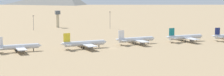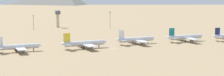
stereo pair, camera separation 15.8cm
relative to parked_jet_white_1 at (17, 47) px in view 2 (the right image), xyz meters
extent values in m
plane|color=#9E8460|center=(66.97, -8.21, -3.63)|extent=(4000.00, 4000.00, 0.00)
cylinder|color=silver|center=(0.33, 0.02, 0.03)|extent=(28.03, 4.77, 3.49)
cone|color=silver|center=(15.49, 0.72, 0.03)|extent=(2.77, 3.43, 3.31)
cube|color=silver|center=(-11.70, -4.03, 0.38)|extent=(3.06, 6.05, 0.31)
cube|color=silver|center=(1.21, 0.06, -0.49)|extent=(7.21, 28.14, 0.49)
cylinder|color=slate|center=(1.77, 6.63, -1.71)|extent=(3.22, 2.06, 1.92)
cylinder|color=slate|center=(2.38, -6.44, -1.71)|extent=(3.22, 2.06, 1.92)
cylinder|color=black|center=(10.93, 0.50, -2.67)|extent=(0.61, 0.61, 1.92)
cylinder|color=black|center=(-1.07, 2.05, -2.67)|extent=(0.61, 0.61, 1.92)
cylinder|color=black|center=(-0.87, -2.14, -2.67)|extent=(0.61, 0.61, 1.92)
cylinder|color=silver|center=(47.08, -2.07, 0.33)|extent=(30.39, 6.08, 3.77)
cone|color=silver|center=(63.45, -0.81, 0.33)|extent=(3.10, 3.79, 3.58)
cone|color=silver|center=(30.72, -3.33, 0.90)|extent=(4.01, 3.49, 3.21)
cube|color=yellow|center=(33.91, -3.08, 5.29)|extent=(4.93, 0.85, 6.13)
cube|color=silver|center=(33.62, 0.68, 0.71)|extent=(3.50, 6.63, 0.34)
cube|color=silver|center=(34.20, -6.85, 0.71)|extent=(3.50, 6.63, 0.34)
cube|color=silver|center=(48.02, -2.00, -0.23)|extent=(8.72, 30.59, 0.53)
cylinder|color=slate|center=(48.42, 5.13, -1.55)|extent=(3.55, 2.33, 2.08)
cylinder|color=slate|center=(49.51, -8.98, -1.55)|extent=(3.55, 2.33, 2.08)
cylinder|color=black|center=(58.52, -1.19, -2.59)|extent=(0.66, 0.66, 2.08)
cylinder|color=black|center=(45.50, 0.08, -2.59)|extent=(0.66, 0.66, 2.08)
cylinder|color=black|center=(45.85, -4.44, -2.59)|extent=(0.66, 0.66, 2.08)
cylinder|color=silver|center=(91.02, 4.86, 0.21)|extent=(29.45, 6.06, 3.66)
cone|color=silver|center=(106.87, 6.17, 0.21)|extent=(3.02, 3.69, 3.47)
cone|color=silver|center=(75.17, 3.55, 0.76)|extent=(3.90, 3.40, 3.11)
cube|color=white|center=(78.27, 3.80, 5.01)|extent=(4.77, 0.85, 5.94)
cube|color=silver|center=(77.96, 7.45, 0.58)|extent=(3.43, 6.43, 0.33)
cube|color=silver|center=(78.57, 0.16, 0.58)|extent=(3.43, 6.43, 0.33)
cube|color=silver|center=(91.93, 4.93, -0.34)|extent=(8.61, 29.66, 0.51)
cylinder|color=slate|center=(92.27, 11.84, -1.62)|extent=(3.44, 2.28, 2.01)
cylinder|color=slate|center=(93.40, -1.82, -1.62)|extent=(3.44, 2.28, 2.01)
cylinder|color=black|center=(102.09, 5.77, -2.62)|extent=(0.64, 0.64, 2.01)
cylinder|color=black|center=(89.47, 6.93, -2.62)|extent=(0.64, 0.64, 2.01)
cylinder|color=black|center=(89.83, 2.56, -2.62)|extent=(0.64, 0.64, 2.01)
cylinder|color=silver|center=(134.56, 3.64, 0.27)|extent=(29.84, 5.32, 3.71)
cone|color=silver|center=(150.68, 4.52, 0.27)|extent=(2.97, 3.67, 3.52)
cone|color=silver|center=(118.45, 2.76, 0.82)|extent=(3.88, 3.35, 3.15)
cube|color=#14727A|center=(121.60, 2.94, 5.14)|extent=(4.84, 0.73, 6.03)
cube|color=silver|center=(121.40, 6.64, 0.64)|extent=(3.31, 6.46, 0.33)
cube|color=silver|center=(121.80, -0.77, 0.64)|extent=(3.31, 6.46, 0.33)
cube|color=silver|center=(135.49, 3.69, -0.29)|extent=(7.91, 29.98, 0.52)
cylinder|color=slate|center=(136.04, 10.69, -1.59)|extent=(3.44, 2.22, 2.04)
cylinder|color=slate|center=(136.79, -3.20, -1.59)|extent=(3.44, 2.22, 2.04)
cylinder|color=black|center=(145.83, 4.25, -2.61)|extent=(0.65, 0.65, 2.04)
cylinder|color=black|center=(133.05, 5.79, -2.61)|extent=(0.65, 0.65, 2.04)
cylinder|color=black|center=(133.30, 1.34, -2.61)|extent=(0.65, 0.65, 2.04)
cone|color=silver|center=(158.00, -3.05, 0.60)|extent=(3.55, 3.03, 3.00)
cube|color=navy|center=(161.00, -3.07, 4.70)|extent=(4.59, 0.48, 5.73)
cube|color=silver|center=(161.03, 0.45, 0.43)|extent=(2.87, 6.02, 0.32)
cube|color=silver|center=(160.97, -6.60, 0.43)|extent=(2.87, 6.02, 0.32)
cylinder|color=#C6B793|center=(62.38, 152.96, 3.64)|extent=(3.20, 3.20, 14.55)
cube|color=#4C5660|center=(62.38, 152.96, 12.97)|extent=(5.20, 5.20, 4.10)
cylinder|color=#59595E|center=(32.32, 132.76, 3.81)|extent=(0.36, 0.36, 14.88)
cube|color=#333333|center=(32.32, 132.76, 11.51)|extent=(1.80, 0.50, 0.50)
cylinder|color=#59595E|center=(112.96, 121.85, 5.23)|extent=(0.36, 0.36, 17.73)
cube|color=#333333|center=(112.96, 121.85, 14.35)|extent=(1.80, 0.50, 0.50)
camera|label=1|loc=(-30.69, -264.83, 40.06)|focal=61.33mm
camera|label=2|loc=(-30.54, -264.89, 40.06)|focal=61.33mm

